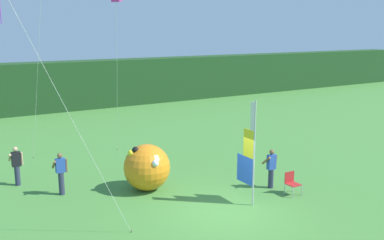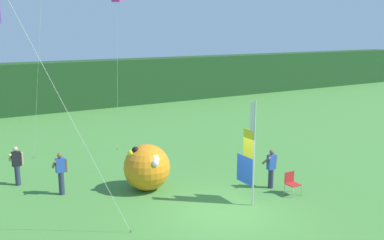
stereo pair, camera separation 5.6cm
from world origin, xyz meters
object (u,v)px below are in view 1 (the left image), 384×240
object	(u,v)px
banner_flag	(249,154)
person_mid_field	(17,165)
person_far_left	(61,173)
person_near_banner	(271,168)
folding_chair	(292,182)
inflatable_balloon	(147,167)

from	to	relation	value
banner_flag	person_mid_field	size ratio (longest dim) A/B	2.38
banner_flag	person_mid_field	xyz separation A→B (m)	(-7.17, 6.43, -1.01)
banner_flag	person_far_left	bearing A→B (deg)	142.93
person_near_banner	folding_chair	size ratio (longest dim) A/B	1.84
banner_flag	person_near_banner	bearing A→B (deg)	23.35
banner_flag	person_near_banner	distance (m)	2.20
inflatable_balloon	folding_chair	xyz separation A→B (m)	(4.74, -3.37, -0.44)
person_far_left	inflatable_balloon	world-z (taller)	inflatable_balloon
banner_flag	inflatable_balloon	bearing A→B (deg)	130.32
banner_flag	person_mid_field	bearing A→B (deg)	138.15
person_near_banner	person_far_left	xyz separation A→B (m)	(-7.64, 3.65, 0.04)
person_near_banner	inflatable_balloon	world-z (taller)	inflatable_balloon
person_mid_field	folding_chair	bearing A→B (deg)	-35.68
person_mid_field	inflatable_balloon	distance (m)	5.53
banner_flag	person_far_left	world-z (taller)	banner_flag
inflatable_balloon	person_near_banner	bearing A→B (deg)	-28.28
person_near_banner	person_mid_field	world-z (taller)	person_mid_field
person_near_banner	inflatable_balloon	size ratio (longest dim) A/B	0.85
person_mid_field	inflatable_balloon	bearing A→B (deg)	-35.95
banner_flag	folding_chair	bearing A→B (deg)	-5.22
inflatable_balloon	folding_chair	size ratio (longest dim) A/B	2.18
banner_flag	person_mid_field	distance (m)	9.69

